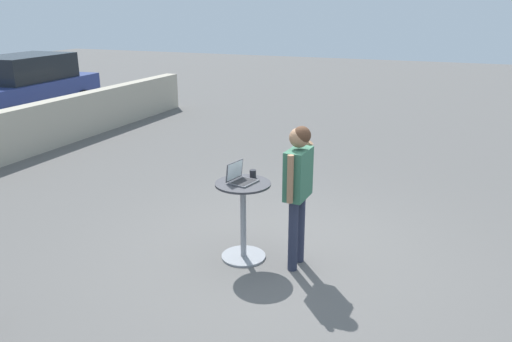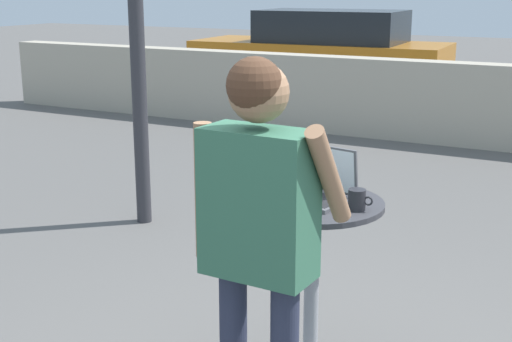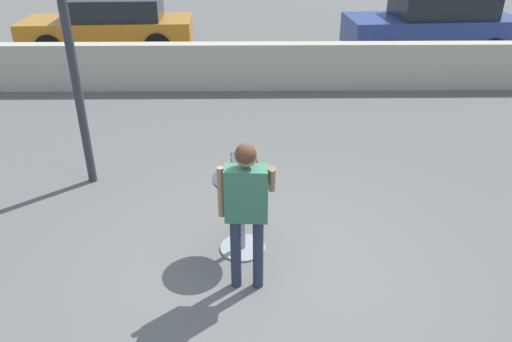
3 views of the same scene
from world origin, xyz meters
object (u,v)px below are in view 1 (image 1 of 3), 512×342
cafe_table (243,215)px  coffee_mug (253,174)px  parked_car_further_down (24,88)px  laptop (240,178)px  standing_person (298,179)px

cafe_table → coffee_mug: (0.22, -0.03, 0.45)m
cafe_table → parked_car_further_down: 9.84m
coffee_mug → parked_car_further_down: parked_car_further_down is taller
laptop → coffee_mug: laptop is taller
coffee_mug → standing_person: bearing=-105.3°
cafe_table → parked_car_further_down: parked_car_further_down is taller
cafe_table → laptop: size_ratio=2.73×
cafe_table → parked_car_further_down: (4.93, 8.50, 0.31)m
laptop → parked_car_further_down: (4.92, 8.47, -0.15)m
parked_car_further_down → laptop: bearing=-120.2°
laptop → coffee_mug: (0.21, -0.07, -0.00)m
laptop → coffee_mug: size_ratio=3.13×
coffee_mug → standing_person: standing_person is taller
laptop → standing_person: size_ratio=0.21×
standing_person → laptop: bearing=93.7°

